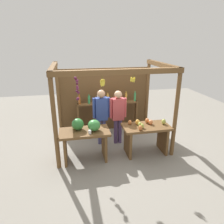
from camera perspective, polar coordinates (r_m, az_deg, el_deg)
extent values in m
plane|color=gray|center=(6.03, -0.37, -8.47)|extent=(12.00, 12.00, 0.00)
cylinder|color=brown|center=(4.61, -15.67, -3.02)|extent=(0.10, 0.10, 2.25)
cylinder|color=brown|center=(5.20, 17.34, -0.58)|extent=(0.10, 0.10, 2.25)
cylinder|color=brown|center=(6.44, -14.67, 3.48)|extent=(0.10, 0.10, 2.25)
cylinder|color=brown|center=(6.87, 9.81, 4.85)|extent=(0.10, 0.10, 2.25)
cube|color=brown|center=(4.43, 2.02, 11.11)|extent=(2.95, 0.12, 0.12)
cube|color=brown|center=(5.28, -16.12, 11.75)|extent=(0.12, 2.03, 0.12)
cube|color=brown|center=(5.81, 13.87, 12.59)|extent=(0.12, 2.03, 0.12)
cube|color=#52381E|center=(6.55, -2.05, 3.38)|extent=(2.85, 0.04, 2.02)
cylinder|color=brown|center=(4.43, -2.72, 9.67)|extent=(0.02, 0.02, 0.06)
ellipsoid|color=yellow|center=(4.46, -2.19, 8.34)|extent=(0.04, 0.09, 0.15)
ellipsoid|color=yellow|center=(4.48, -2.43, 8.31)|extent=(0.07, 0.07, 0.15)
ellipsoid|color=yellow|center=(4.48, -2.72, 8.24)|extent=(0.09, 0.04, 0.15)
ellipsoid|color=yellow|center=(4.47, -2.99, 8.35)|extent=(0.08, 0.07, 0.15)
ellipsoid|color=yellow|center=(4.45, -3.05, 8.00)|extent=(0.04, 0.09, 0.15)
ellipsoid|color=yellow|center=(4.43, -2.90, 8.08)|extent=(0.07, 0.06, 0.15)
ellipsoid|color=yellow|center=(4.43, -2.58, 8.04)|extent=(0.06, 0.04, 0.15)
ellipsoid|color=yellow|center=(4.44, -2.37, 8.11)|extent=(0.06, 0.06, 0.15)
cylinder|color=brown|center=(4.68, 5.91, 10.11)|extent=(0.02, 0.02, 0.06)
ellipsoid|color=yellow|center=(4.71, 6.29, 9.03)|extent=(0.04, 0.06, 0.12)
ellipsoid|color=yellow|center=(4.72, 5.89, 8.94)|extent=(0.08, 0.05, 0.13)
ellipsoid|color=yellow|center=(4.70, 5.34, 9.05)|extent=(0.05, 0.05, 0.12)
ellipsoid|color=yellow|center=(4.67, 5.63, 8.94)|extent=(0.05, 0.06, 0.13)
ellipsoid|color=yellow|center=(4.67, 6.05, 8.80)|extent=(0.07, 0.05, 0.12)
cylinder|color=#4C422D|center=(4.74, -9.69, 7.03)|extent=(0.01, 0.01, 0.55)
sphere|color=#47142D|center=(4.68, -10.17, 9.29)|extent=(0.07, 0.07, 0.07)
sphere|color=#511938|center=(4.69, -9.76, 8.58)|extent=(0.07, 0.07, 0.07)
sphere|color=#47142D|center=(4.75, -9.71, 7.87)|extent=(0.06, 0.06, 0.06)
sphere|color=#601E42|center=(4.71, -9.67, 7.00)|extent=(0.06, 0.06, 0.06)
sphere|color=#601E42|center=(4.74, -9.59, 6.46)|extent=(0.07, 0.07, 0.07)
sphere|color=#511938|center=(4.74, -9.38, 5.40)|extent=(0.06, 0.06, 0.06)
sphere|color=#47142D|center=(4.76, -9.82, 5.78)|extent=(0.06, 0.06, 0.06)
sphere|color=#601E42|center=(4.78, -9.40, 3.79)|extent=(0.06, 0.06, 0.06)
sphere|color=#511938|center=(4.80, -9.63, 3.57)|extent=(0.06, 0.06, 0.06)
sphere|color=#511938|center=(4.79, -9.50, 3.62)|extent=(0.06, 0.06, 0.06)
cube|color=brown|center=(4.97, -7.70, -5.56)|extent=(1.20, 0.64, 0.06)
cube|color=brown|center=(5.15, -12.90, -9.80)|extent=(0.06, 0.58, 0.71)
cube|color=brown|center=(5.19, -2.16, -9.00)|extent=(0.06, 0.58, 0.71)
ellipsoid|color=#38843D|center=(4.90, -5.02, -3.72)|extent=(0.42, 0.42, 0.27)
ellipsoid|color=#2D7533|center=(4.99, -9.53, -3.39)|extent=(0.36, 0.36, 0.29)
cylinder|color=white|center=(4.78, -6.21, -5.55)|extent=(0.07, 0.07, 0.09)
cube|color=brown|center=(5.28, 9.54, -4.09)|extent=(1.20, 0.64, 0.06)
cube|color=brown|center=(5.31, 4.42, -8.36)|extent=(0.06, 0.58, 0.71)
cube|color=brown|center=(5.63, 13.93, -7.23)|extent=(0.06, 0.58, 0.71)
ellipsoid|color=#E07F47|center=(5.35, 10.73, -2.79)|extent=(0.13, 0.13, 0.13)
ellipsoid|color=#CC7038|center=(5.28, 5.00, -2.86)|extent=(0.10, 0.10, 0.12)
ellipsoid|color=gold|center=(5.28, 7.16, -2.81)|extent=(0.13, 0.13, 0.14)
ellipsoid|color=#A8B24C|center=(5.43, 14.21, -2.63)|extent=(0.15, 0.15, 0.14)
ellipsoid|color=#CC7038|center=(4.98, 7.91, -4.39)|extent=(0.13, 0.13, 0.12)
ellipsoid|color=#A8B24C|center=(5.14, 7.79, -3.51)|extent=(0.14, 0.14, 0.14)
ellipsoid|color=#A8B24C|center=(5.09, 8.47, -3.88)|extent=(0.13, 0.13, 0.12)
ellipsoid|color=#CC7038|center=(5.41, 9.75, -2.42)|extent=(0.14, 0.14, 0.13)
cube|color=brown|center=(6.39, -9.36, -2.13)|extent=(0.05, 0.20, 1.00)
cube|color=brown|center=(6.70, 6.66, -0.98)|extent=(0.05, 0.20, 1.00)
cube|color=brown|center=(6.32, -1.19, 2.50)|extent=(1.85, 0.22, 0.04)
cylinder|color=#994C1E|center=(6.20, -9.06, 3.21)|extent=(0.07, 0.07, 0.23)
cylinder|color=#994C1E|center=(6.16, -9.13, 4.52)|extent=(0.03, 0.03, 0.06)
cylinder|color=#338C4C|center=(6.21, -6.42, 3.36)|extent=(0.07, 0.07, 0.23)
cylinder|color=#338C4C|center=(6.18, -6.47, 4.64)|extent=(0.03, 0.03, 0.06)
cylinder|color=silver|center=(6.24, -3.89, 3.64)|extent=(0.07, 0.07, 0.26)
cylinder|color=silver|center=(6.20, -3.92, 5.05)|extent=(0.03, 0.03, 0.06)
cylinder|color=gold|center=(6.29, -1.18, 3.72)|extent=(0.08, 0.08, 0.24)
cylinder|color=gold|center=(6.25, -1.19, 5.05)|extent=(0.04, 0.04, 0.06)
cylinder|color=#994C1E|center=(6.34, 1.34, 3.91)|extent=(0.08, 0.08, 0.25)
cylinder|color=#994C1E|center=(6.30, 1.35, 5.28)|extent=(0.03, 0.03, 0.06)
cylinder|color=gold|center=(6.41, 3.95, 4.08)|extent=(0.07, 0.07, 0.26)
cylinder|color=gold|center=(6.37, 3.98, 5.46)|extent=(0.03, 0.03, 0.06)
cylinder|color=#338C4C|center=(6.49, 6.39, 4.20)|extent=(0.06, 0.06, 0.26)
cylinder|color=#338C4C|center=(6.45, 6.44, 5.57)|extent=(0.03, 0.03, 0.06)
cylinder|color=#484574|center=(5.82, -3.43, -5.53)|extent=(0.11, 0.11, 0.74)
cylinder|color=#484574|center=(5.84, -2.26, -5.44)|extent=(0.11, 0.11, 0.74)
cube|color=#2D428C|center=(5.57, -2.96, 0.89)|extent=(0.32, 0.19, 0.63)
cylinder|color=#2D428C|center=(5.54, -5.01, 1.06)|extent=(0.08, 0.08, 0.56)
cylinder|color=#2D428C|center=(5.60, -0.94, 1.33)|extent=(0.08, 0.08, 0.56)
sphere|color=tan|center=(5.45, -3.03, 5.07)|extent=(0.21, 0.21, 0.21)
cylinder|color=#4C3863|center=(5.86, 1.04, -5.42)|extent=(0.11, 0.11, 0.72)
cylinder|color=#4C3863|center=(5.88, 2.19, -5.32)|extent=(0.11, 0.11, 0.72)
cube|color=#BF474C|center=(5.62, 1.68, 0.82)|extent=(0.32, 0.19, 0.61)
cylinder|color=#BF474C|center=(5.57, -0.32, 0.99)|extent=(0.08, 0.08, 0.55)
cylinder|color=#BF474C|center=(5.66, 3.66, 1.24)|extent=(0.08, 0.08, 0.55)
sphere|color=tan|center=(5.50, 1.72, 4.88)|extent=(0.21, 0.21, 0.21)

